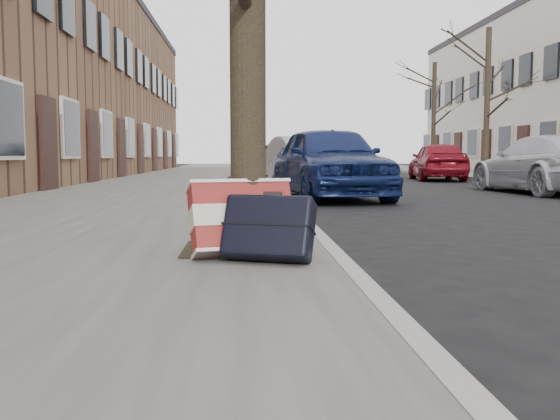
{
  "coord_description": "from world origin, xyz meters",
  "views": [
    {
      "loc": [
        -1.95,
        -3.66,
        0.86
      ],
      "look_at": [
        -1.69,
        0.8,
        0.47
      ],
      "focal_mm": 40.0,
      "sensor_mm": 36.0,
      "label": 1
    }
  ],
  "objects": [
    {
      "name": "car_near_mid",
      "position": [
        -0.13,
        15.16,
        0.72
      ],
      "size": [
        2.39,
        4.57,
        1.43
      ],
      "primitive_type": "imported",
      "rotation": [
        0.0,
        0.0,
        0.21
      ],
      "color": "#ADB0B5",
      "rests_on": "ground"
    },
    {
      "name": "tree_far_b",
      "position": [
        7.2,
        19.57,
        2.87
      ],
      "size": [
        0.22,
        0.22,
        5.5
      ],
      "primitive_type": "cylinder",
      "color": "black",
      "rests_on": "far_sidewalk"
    },
    {
      "name": "car_near_front",
      "position": [
        -0.27,
        8.61,
        0.73
      ],
      "size": [
        2.26,
        4.5,
        1.47
      ],
      "primitive_type": "imported",
      "rotation": [
        0.0,
        0.0,
        0.13
      ],
      "color": "#121E4F",
      "rests_on": "ground"
    },
    {
      "name": "car_far_back",
      "position": [
        4.65,
        17.35,
        0.66
      ],
      "size": [
        2.02,
        4.04,
        1.32
      ],
      "primitive_type": "imported",
      "rotation": [
        0.0,
        0.0,
        3.02
      ],
      "color": "maroon",
      "rests_on": "ground"
    },
    {
      "name": "tree_far_c",
      "position": [
        7.2,
        26.21,
        2.71
      ],
      "size": [
        0.21,
        0.21,
        5.18
      ],
      "primitive_type": "cylinder",
      "color": "black",
      "rests_on": "far_sidewalk"
    },
    {
      "name": "car_near_back",
      "position": [
        -0.37,
        24.19,
        0.69
      ],
      "size": [
        2.43,
        5.01,
        1.38
      ],
      "primitive_type": "imported",
      "rotation": [
        0.0,
        0.0,
        -0.03
      ],
      "color": "#313136",
      "rests_on": "ground"
    },
    {
      "name": "near_sidewalk",
      "position": [
        -3.7,
        15.0,
        0.06
      ],
      "size": [
        5.0,
        70.0,
        0.12
      ],
      "primitive_type": "cube",
      "color": "slate",
      "rests_on": "ground"
    },
    {
      "name": "car_far_front",
      "position": [
        4.79,
        9.99,
        0.65
      ],
      "size": [
        2.05,
        4.57,
        1.3
      ],
      "primitive_type": "imported",
      "rotation": [
        0.0,
        0.0,
        3.19
      ],
      "color": "#B7B9C0",
      "rests_on": "ground"
    },
    {
      "name": "suitcase_red",
      "position": [
        -1.97,
        0.83,
        0.4
      ],
      "size": [
        0.81,
        0.58,
        0.56
      ],
      "primitive_type": "cube",
      "rotation": [
        -0.42,
        0.0,
        0.27
      ],
      "color": "maroon",
      "rests_on": "near_sidewalk"
    },
    {
      "name": "dirt_patch",
      "position": [
        -2.0,
        1.2,
        0.13
      ],
      "size": [
        0.85,
        0.85,
        0.02
      ],
      "primitive_type": "cube",
      "color": "black",
      "rests_on": "near_sidewalk"
    },
    {
      "name": "suitcase_navy",
      "position": [
        -1.78,
        0.61,
        0.36
      ],
      "size": [
        0.71,
        0.55,
        0.49
      ],
      "primitive_type": "cube",
      "rotation": [
        -0.42,
        0.0,
        -0.34
      ],
      "color": "black",
      "rests_on": "near_sidewalk"
    }
  ]
}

